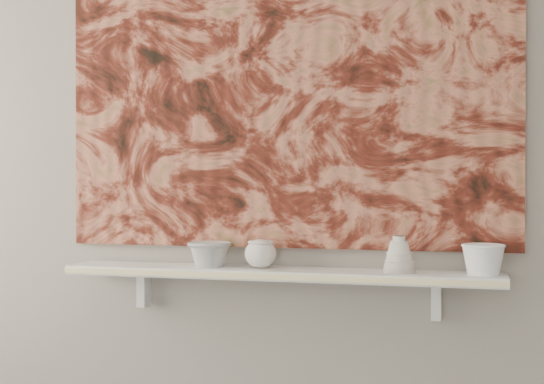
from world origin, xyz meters
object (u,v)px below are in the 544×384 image
(painting, at_px, (284,80))
(shelf, at_px, (278,273))
(bowl_grey, at_px, (210,254))
(cup_cream, at_px, (260,254))
(bell_vessel, at_px, (399,254))
(bowl_white, at_px, (483,259))

(painting, bearing_deg, shelf, -90.00)
(painting, height_order, bowl_grey, painting)
(shelf, xyz_separation_m, cup_cream, (-0.06, 0.00, 0.06))
(painting, bearing_deg, bell_vessel, -11.92)
(shelf, xyz_separation_m, bell_vessel, (0.38, 0.00, 0.07))
(shelf, height_order, bowl_grey, bowl_grey)
(bowl_grey, bearing_deg, bowl_white, 0.00)
(cup_cream, bearing_deg, bowl_white, 0.00)
(bell_vessel, xyz_separation_m, bowl_white, (0.25, 0.00, -0.01))
(cup_cream, height_order, bell_vessel, bell_vessel)
(shelf, height_order, bell_vessel, bell_vessel)
(bell_vessel, height_order, bowl_white, bell_vessel)
(painting, bearing_deg, cup_cream, -125.01)
(shelf, bearing_deg, cup_cream, 180.00)
(shelf, height_order, bowl_white, bowl_white)
(bowl_grey, relative_size, cup_cream, 1.44)
(cup_cream, bearing_deg, bowl_grey, 180.00)
(bowl_white, bearing_deg, cup_cream, 180.00)
(painting, distance_m, bowl_white, 0.85)
(cup_cream, xyz_separation_m, bowl_white, (0.69, 0.00, 0.00))
(cup_cream, relative_size, bowl_white, 0.79)
(bell_vessel, bearing_deg, cup_cream, 180.00)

